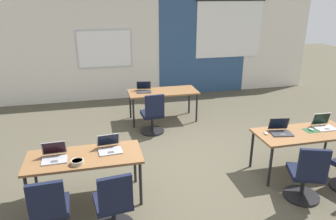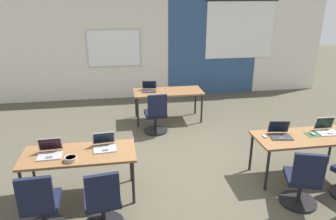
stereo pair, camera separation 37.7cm
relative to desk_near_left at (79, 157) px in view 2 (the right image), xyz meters
name	(u,v)px [view 2 (the right image)]	position (x,y,z in m)	size (l,w,h in m)	color
ground_plane	(188,166)	(1.75, 0.60, -0.66)	(24.00, 24.00, 0.00)	#4C4738
back_wall_assembly	(158,47)	(1.80, 4.80, 0.75)	(10.00, 0.27, 2.80)	silver
desk_near_left	(79,157)	(0.00, 0.00, 0.00)	(1.60, 0.70, 0.72)	brown
desk_near_right	(304,140)	(3.50, 0.00, 0.00)	(1.60, 0.70, 0.72)	brown
desk_far_center	(168,93)	(1.75, 2.80, 0.00)	(1.60, 0.70, 0.72)	brown
laptop_far_left	(149,89)	(1.32, 2.88, 0.11)	(0.37, 0.36, 0.22)	#333338
chair_far_left	(156,117)	(1.37, 2.09, -0.28)	(0.52, 0.55, 0.92)	black
laptop_near_right_inner	(280,133)	(3.11, 0.07, 0.11)	(0.37, 0.34, 0.23)	#333338
mouse_near_right_inner	(265,136)	(2.85, 0.07, 0.08)	(0.07, 0.11, 0.03)	silver
chair_near_right_inner	(302,183)	(3.07, -0.74, -0.28)	(0.56, 0.61, 0.92)	black
laptop_near_right_end	(327,129)	(3.93, 0.09, 0.11)	(0.34, 0.29, 0.23)	silver
mousepad_near_right_end	(312,135)	(3.65, 0.03, 0.06)	(0.22, 0.19, 0.00)	#23512D
mouse_near_right_end	(313,133)	(3.65, 0.03, 0.08)	(0.07, 0.11, 0.03)	#B2B2B7
laptop_near_left_end	(50,152)	(-0.39, 0.00, 0.11)	(0.34, 0.32, 0.23)	#9E9EA3
chair_near_left_end	(41,208)	(-0.41, -0.73, -0.28)	(0.52, 0.55, 0.92)	black
laptop_near_left_inner	(105,145)	(0.36, 0.09, 0.11)	(0.36, 0.35, 0.22)	#9E9EA3
chair_near_left_inner	(103,205)	(0.34, -0.79, -0.28)	(0.52, 0.56, 0.92)	black
snack_bowl	(71,159)	(-0.08, -0.21, 0.10)	(0.18, 0.18, 0.06)	tan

